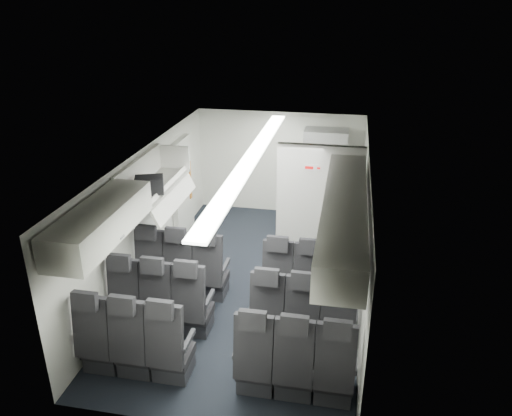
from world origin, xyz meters
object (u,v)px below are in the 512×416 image
at_px(boarding_door, 182,187).
at_px(flight_attendant, 291,193).
at_px(seat_row_rear, 212,357).
at_px(carry_on_bag, 149,185).
at_px(seat_row_front, 244,278).
at_px(galley_unit, 324,176).
at_px(seat_row_mid, 230,312).

relative_size(boarding_door, flight_attendant, 1.00).
height_order(seat_row_rear, carry_on_bag, carry_on_bag).
distance_m(boarding_door, carry_on_bag, 2.33).
relative_size(seat_row_front, flight_attendant, 1.79).
xyz_separation_m(seat_row_front, flight_attendant, (0.40, 2.24, 0.52)).
bearing_deg(flight_attendant, carry_on_bag, 144.09).
distance_m(galley_unit, flight_attendant, 1.15).
xyz_separation_m(flight_attendant, carry_on_bag, (-1.76, -2.30, 0.89)).
height_order(seat_row_mid, galley_unit, galley_unit).
height_order(seat_row_front, seat_row_mid, same).
relative_size(seat_row_rear, flight_attendant, 1.79).
height_order(seat_row_mid, seat_row_rear, same).
xyz_separation_m(seat_row_rear, boarding_door, (-1.64, 3.89, 0.55)).
relative_size(flight_attendant, carry_on_bag, 4.69).
bearing_deg(carry_on_bag, flight_attendant, 32.72).
bearing_deg(flight_attendant, boarding_door, 95.86).
bearing_deg(seat_row_front, galley_unit, 73.72).
relative_size(boarding_door, carry_on_bag, 4.70).
relative_size(seat_row_rear, galley_unit, 1.75).
xyz_separation_m(seat_row_front, seat_row_mid, (0.00, -0.90, 0.00)).
bearing_deg(seat_row_mid, flight_attendant, 82.71).
relative_size(seat_row_front, seat_row_rear, 1.00).
distance_m(seat_row_front, carry_on_bag, 1.96).
distance_m(seat_row_mid, galley_unit, 4.30).
relative_size(seat_row_mid, galley_unit, 1.75).
bearing_deg(flight_attendant, seat_row_front, 171.31).
height_order(seat_row_rear, flight_attendant, flight_attendant).
distance_m(seat_row_mid, flight_attendant, 3.21).
relative_size(seat_row_mid, seat_row_rear, 1.00).
bearing_deg(carry_on_bag, galley_unit, 35.26).
bearing_deg(galley_unit, seat_row_mid, -102.88).
xyz_separation_m(seat_row_front, galley_unit, (0.95, 3.25, 0.55)).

